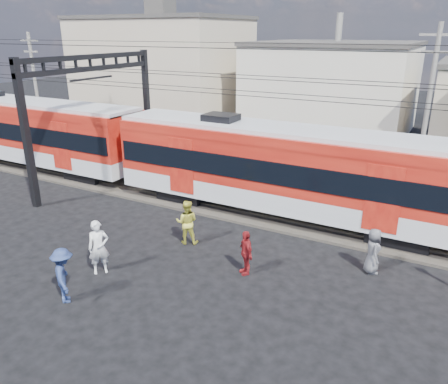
{
  "coord_description": "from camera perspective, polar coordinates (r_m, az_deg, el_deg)",
  "views": [
    {
      "loc": [
        7.51,
        -9.56,
        8.07
      ],
      "look_at": [
        -0.38,
        5.0,
        1.94
      ],
      "focal_mm": 35.0,
      "sensor_mm": 36.0,
      "label": 1
    }
  ],
  "objects": [
    {
      "name": "ground",
      "position": [
        14.6,
        -8.29,
        -13.51
      ],
      "size": [
        120.0,
        120.0,
        0.0
      ],
      "primitive_type": "plane",
      "color": "black",
      "rests_on": "ground"
    },
    {
      "name": "track_bed",
      "position": [
        20.71,
        4.9,
        -2.53
      ],
      "size": [
        70.0,
        3.4,
        0.12
      ],
      "primitive_type": "cube",
      "color": "#2D2823",
      "rests_on": "ground"
    },
    {
      "name": "rail_near",
      "position": [
        20.03,
        4.04,
        -2.95
      ],
      "size": [
        70.0,
        0.12,
        0.12
      ],
      "primitive_type": "cube",
      "color": "#59544C",
      "rests_on": "track_bed"
    },
    {
      "name": "rail_far",
      "position": [
        21.31,
        5.73,
        -1.54
      ],
      "size": [
        70.0,
        0.12,
        0.12
      ],
      "primitive_type": "cube",
      "color": "#59544C",
      "rests_on": "track_bed"
    },
    {
      "name": "commuter_train",
      "position": [
        19.49,
        8.43,
        3.17
      ],
      "size": [
        50.3,
        3.08,
        4.17
      ],
      "color": "black",
      "rests_on": "ground"
    },
    {
      "name": "catenary",
      "position": [
        24.05,
        -14.41,
        12.68
      ],
      "size": [
        70.0,
        9.3,
        7.52
      ],
      "color": "black",
      "rests_on": "ground"
    },
    {
      "name": "building_west",
      "position": [
        41.7,
        -7.94,
        15.42
      ],
      "size": [
        14.28,
        10.2,
        9.3
      ],
      "color": "tan",
      "rests_on": "ground"
    },
    {
      "name": "building_midwest",
      "position": [
        38.04,
        14.16,
        13.05
      ],
      "size": [
        12.24,
        12.24,
        7.3
      ],
      "color": "#BCB6A5",
      "rests_on": "ground"
    },
    {
      "name": "utility_pole_mid",
      "position": [
        24.86,
        25.1,
        10.25
      ],
      "size": [
        1.8,
        0.24,
        8.5
      ],
      "color": "slate",
      "rests_on": "ground"
    },
    {
      "name": "utility_pole_west",
      "position": [
        37.95,
        -23.44,
        12.96
      ],
      "size": [
        1.8,
        0.24,
        8.0
      ],
      "color": "slate",
      "rests_on": "ground"
    },
    {
      "name": "pedestrian_a",
      "position": [
        15.94,
        -16.05,
        -6.96
      ],
      "size": [
        0.82,
        0.85,
        1.97
      ],
      "primitive_type": "imported",
      "rotation": [
        0.0,
        0.0,
        0.86
      ],
      "color": "silver",
      "rests_on": "ground"
    },
    {
      "name": "pedestrian_b",
      "position": [
        17.49,
        -4.88,
        -3.94
      ],
      "size": [
        1.09,
        0.99,
        1.82
      ],
      "primitive_type": "imported",
      "rotation": [
        0.0,
        0.0,
        3.57
      ],
      "color": "gold",
      "rests_on": "ground"
    },
    {
      "name": "pedestrian_c",
      "position": [
        14.72,
        -20.2,
        -10.19
      ],
      "size": [
        1.33,
        1.29,
        1.83
      ],
      "primitive_type": "imported",
      "rotation": [
        0.0,
        0.0,
        2.42
      ],
      "color": "navy",
      "rests_on": "ground"
    },
    {
      "name": "pedestrian_d",
      "position": [
        15.37,
        2.87,
        -7.89
      ],
      "size": [
        0.97,
        0.95,
        1.64
      ],
      "primitive_type": "imported",
      "rotation": [
        0.0,
        0.0,
        -0.76
      ],
      "color": "maroon",
      "rests_on": "ground"
    },
    {
      "name": "pedestrian_e",
      "position": [
        16.28,
        18.88,
        -7.29
      ],
      "size": [
        0.8,
        0.95,
        1.66
      ],
      "primitive_type": "imported",
      "rotation": [
        0.0,
        0.0,
        1.97
      ],
      "color": "#4E4E53",
      "rests_on": "ground"
    }
  ]
}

